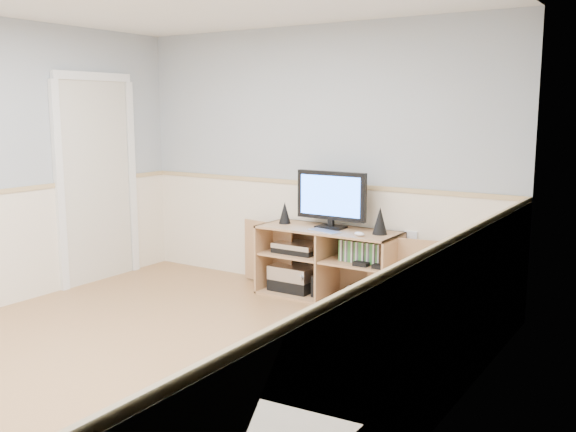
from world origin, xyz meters
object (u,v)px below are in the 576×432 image
object	(u,v)px
keyboard	(324,231)
game_consoles	(360,297)
media_cabinet	(331,262)
monitor	(331,197)

from	to	relation	value
keyboard	game_consoles	distance (m)	0.67
game_consoles	media_cabinet	bearing A→B (deg)	168.32
media_cabinet	monitor	bearing A→B (deg)	-90.00
media_cabinet	game_consoles	xyz separation A→B (m)	(0.34, -0.07, -0.26)
monitor	game_consoles	distance (m)	0.93
monitor	game_consoles	bearing A→B (deg)	-10.16
media_cabinet	game_consoles	bearing A→B (deg)	-11.68
monitor	media_cabinet	bearing A→B (deg)	90.00
monitor	keyboard	size ratio (longest dim) A/B	2.17
media_cabinet	keyboard	size ratio (longest dim) A/B	6.50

